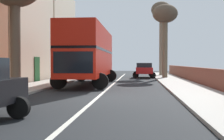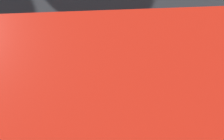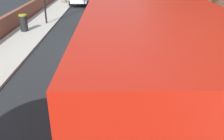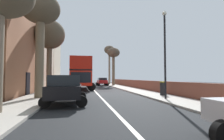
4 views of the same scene
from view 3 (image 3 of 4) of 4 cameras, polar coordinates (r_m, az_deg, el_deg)
The scene contains 7 objects.
ground_plane at distance 14.76m, azimuth -3.71°, elevation 5.19°, with size 84.00×84.00×0.00m, color black.
road_centre_line at distance 14.76m, azimuth -3.71°, elevation 5.20°, with size 0.16×54.00×0.01m, color silver.
sidewalk_left at distance 15.23m, azimuth 15.09°, elevation 5.24°, with size 2.60×60.00×0.12m, color #B2ADA3.
sidewalk_right at distance 15.82m, azimuth -21.79°, elevation 5.03°, with size 2.60×60.00×0.12m, color #B2ADA3.
double_decker_bus at distance 7.10m, azimuth 6.13°, elevation 3.60°, with size 3.63×10.33×4.06m.
parked_car_black_left_1 at distance 20.53m, azimuth 4.43°, elevation 13.52°, with size 2.54×4.04×1.75m.
litter_bin_right at distance 18.74m, azimuth -19.82°, elevation 10.27°, with size 0.55×0.55×1.18m.
Camera 3 is at (-0.94, 13.90, 4.87)m, focal length 39.40 mm.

